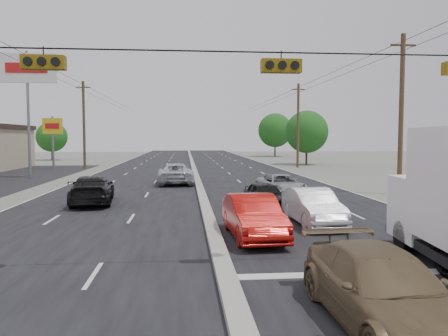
% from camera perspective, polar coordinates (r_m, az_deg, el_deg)
% --- Properties ---
extents(ground, '(200.00, 200.00, 0.00)m').
position_cam_1_polar(ground, '(11.95, -0.02, -13.48)').
color(ground, '#606356').
rests_on(ground, ground).
extents(road_surface, '(20.00, 160.00, 0.02)m').
position_cam_1_polar(road_surface, '(41.52, -3.72, -0.97)').
color(road_surface, black).
rests_on(road_surface, ground).
extents(center_median, '(0.50, 160.00, 0.20)m').
position_cam_1_polar(center_median, '(41.51, -3.72, -0.83)').
color(center_median, gray).
rests_on(center_median, ground).
extents(utility_pole_left_c, '(1.60, 0.30, 10.00)m').
position_cam_1_polar(utility_pole_left_c, '(52.64, -17.83, 5.46)').
color(utility_pole_left_c, '#422D1E').
rests_on(utility_pole_left_c, ground).
extents(utility_pole_right_b, '(1.60, 0.30, 10.00)m').
position_cam_1_polar(utility_pole_right_b, '(29.65, 22.14, 6.64)').
color(utility_pole_right_b, '#422D1E').
rests_on(utility_pole_right_b, ground).
extents(utility_pole_right_c, '(1.60, 0.30, 10.00)m').
position_cam_1_polar(utility_pole_right_c, '(53.12, 9.65, 5.58)').
color(utility_pole_right_c, '#422D1E').
rests_on(utility_pole_right_c, ground).
extents(traffic_signals, '(25.00, 0.30, 0.54)m').
position_cam_1_polar(traffic_signals, '(11.76, 6.97, 13.29)').
color(traffic_signals, black).
rests_on(traffic_signals, ground).
extents(pole_sign_billboard, '(5.00, 0.25, 11.00)m').
position_cam_1_polar(pole_sign_billboard, '(41.93, -24.32, 10.88)').
color(pole_sign_billboard, slate).
rests_on(pole_sign_billboard, ground).
extents(pole_sign_far, '(2.20, 0.25, 6.00)m').
position_cam_1_polar(pole_sign_far, '(53.50, -21.48, 4.60)').
color(pole_sign_far, slate).
rests_on(pole_sign_far, ground).
extents(tree_left_far, '(4.80, 4.80, 6.12)m').
position_cam_1_polar(tree_left_far, '(74.37, -21.58, 3.82)').
color(tree_left_far, '#382619').
rests_on(tree_left_far, ground).
extents(tree_right_mid, '(5.60, 5.60, 7.14)m').
position_cam_1_polar(tree_right_mid, '(58.59, 10.76, 4.66)').
color(tree_right_mid, '#382619').
rests_on(tree_right_mid, ground).
extents(tree_right_far, '(6.40, 6.40, 8.16)m').
position_cam_1_polar(tree_right_far, '(83.12, 6.69, 4.92)').
color(tree_right_far, '#382619').
rests_on(tree_right_far, ground).
extents(tan_sedan, '(2.12, 4.96, 1.43)m').
position_cam_1_polar(tan_sedan, '(9.07, 19.96, -14.74)').
color(tan_sedan, brown).
rests_on(tan_sedan, ground).
extents(red_sedan, '(1.87, 4.71, 1.52)m').
position_cam_1_polar(red_sedan, '(15.68, 3.83, -6.39)').
color(red_sedan, '#AD0F0A').
rests_on(red_sedan, ground).
extents(queue_car_a, '(2.05, 4.08, 1.33)m').
position_cam_1_polar(queue_car_a, '(22.01, 5.43, -3.65)').
color(queue_car_a, black).
rests_on(queue_car_a, ground).
extents(queue_car_b, '(1.69, 4.49, 1.46)m').
position_cam_1_polar(queue_car_b, '(18.42, 11.51, -5.00)').
color(queue_car_b, white).
rests_on(queue_car_b, ground).
extents(queue_car_c, '(2.66, 4.94, 1.32)m').
position_cam_1_polar(queue_car_c, '(26.98, 7.48, -2.27)').
color(queue_car_c, '#9C9EA3').
rests_on(queue_car_c, ground).
extents(oncoming_near, '(2.75, 5.50, 1.53)m').
position_cam_1_polar(oncoming_near, '(24.64, -16.82, -2.75)').
color(oncoming_near, black).
rests_on(oncoming_near, ground).
extents(oncoming_far, '(2.92, 5.84, 1.59)m').
position_cam_1_polar(oncoming_far, '(33.91, -6.40, -0.75)').
color(oncoming_far, silver).
rests_on(oncoming_far, ground).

